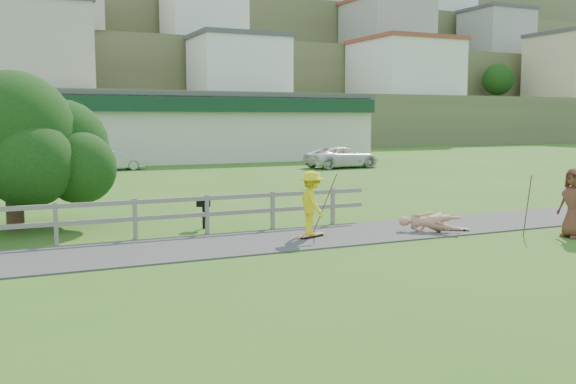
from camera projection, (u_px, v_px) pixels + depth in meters
name	position (u px, v px, depth m)	size (l,w,h in m)	color
ground	(325.00, 249.00, 15.84)	(260.00, 260.00, 0.00)	#325E1B
path	(299.00, 238.00, 17.19)	(34.00, 3.00, 0.04)	#39393B
fence	(111.00, 214.00, 16.82)	(15.05, 0.10, 1.10)	slate
strip_mall	(157.00, 127.00, 48.76)	(32.50, 10.75, 5.10)	beige
hillside	(42.00, 44.00, 96.66)	(220.00, 67.00, 47.50)	#515A35
skater_rider	(312.00, 207.00, 17.15)	(1.11, 0.64, 1.73)	yellow
skater_fallen	(429.00, 222.00, 18.01)	(1.70, 0.41, 0.62)	tan
spectator_c	(574.00, 203.00, 17.30)	(0.93, 0.60, 1.90)	brown
car_silver	(114.00, 160.00, 40.06)	(1.30, 3.74, 1.23)	#A0A3A7
car_white	(342.00, 157.00, 42.08)	(2.31, 5.01, 1.39)	silver
tree	(13.00, 171.00, 18.46)	(5.83, 5.83, 3.40)	#10330E
bbq	(204.00, 214.00, 18.75)	(0.40, 0.31, 0.87)	black
longboard_rider	(312.00, 237.00, 17.24)	(0.92, 0.23, 0.10)	#986231
longboard_fallen	(454.00, 230.00, 18.28)	(0.85, 0.21, 0.09)	#986231
helmet	(439.00, 224.00, 18.60)	(0.32, 0.32, 0.32)	#B90C27
pole_rider	(325.00, 202.00, 17.76)	(0.03, 0.03, 1.85)	#533421
pole_spec_left	(527.00, 205.00, 17.59)	(0.03, 0.03, 1.68)	#533421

